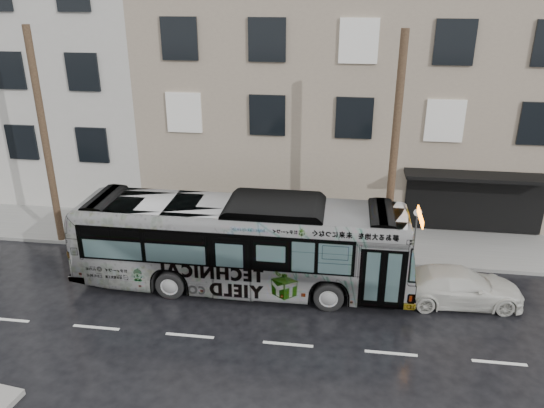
{
  "coord_description": "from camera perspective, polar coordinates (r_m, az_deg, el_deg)",
  "views": [
    {
      "loc": [
        4.62,
        -16.22,
        10.49
      ],
      "look_at": [
        1.99,
        2.5,
        2.69
      ],
      "focal_mm": 35.0,
      "sensor_mm": 36.0,
      "label": 1
    }
  ],
  "objects": [
    {
      "name": "sidewalk",
      "position": [
        23.99,
        -3.92,
        -3.36
      ],
      "size": [
        90.0,
        3.6,
        0.15
      ],
      "primitive_type": "cube",
      "color": "gray",
      "rests_on": "ground"
    },
    {
      "name": "ground",
      "position": [
        19.85,
        -6.8,
        -9.65
      ],
      "size": [
        120.0,
        120.0,
        0.0
      ],
      "primitive_type": "plane",
      "color": "black",
      "rests_on": "ground"
    },
    {
      "name": "bus",
      "position": [
        19.54,
        -3.25,
        -4.25
      ],
      "size": [
        12.43,
        2.92,
        3.46
      ],
      "primitive_type": "imported",
      "rotation": [
        0.0,
        0.0,
        1.57
      ],
      "color": "#B2B2B2",
      "rests_on": "ground"
    },
    {
      "name": "utility_pole_front",
      "position": [
        20.46,
        12.99,
        5.25
      ],
      "size": [
        0.3,
        0.3,
        9.0
      ],
      "primitive_type": "cylinder",
      "color": "brown",
      "rests_on": "sidewalk"
    },
    {
      "name": "building_taupe",
      "position": [
        29.34,
        8.83,
        12.37
      ],
      "size": [
        20.0,
        12.0,
        11.0
      ],
      "primitive_type": "cube",
      "color": "gray",
      "rests_on": "ground"
    },
    {
      "name": "white_sedan",
      "position": [
        20.08,
        19.43,
        -8.35
      ],
      "size": [
        4.58,
        2.14,
        1.29
      ],
      "primitive_type": "imported",
      "rotation": [
        0.0,
        0.0,
        1.64
      ],
      "color": "beige",
      "rests_on": "ground"
    },
    {
      "name": "utility_pole_rear",
      "position": [
        23.7,
        -23.22,
        6.34
      ],
      "size": [
        0.3,
        0.3,
        9.0
      ],
      "primitive_type": "cylinder",
      "color": "brown",
      "rests_on": "sidewalk"
    },
    {
      "name": "sign_post",
      "position": [
        21.75,
        15.12,
        -3.26
      ],
      "size": [
        0.06,
        0.06,
        2.4
      ],
      "primitive_type": "cylinder",
      "color": "slate",
      "rests_on": "sidewalk"
    }
  ]
}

